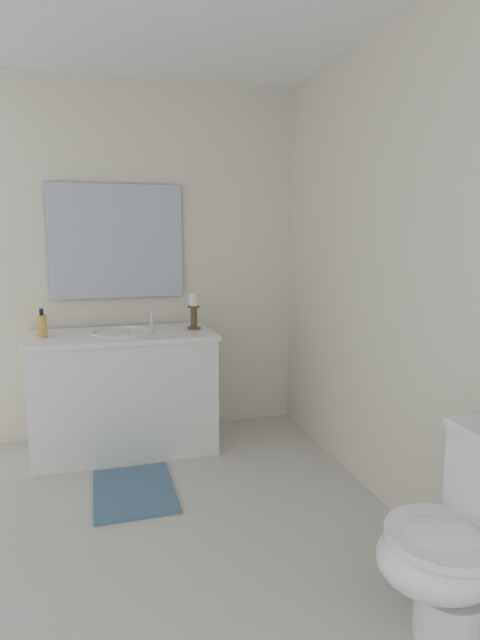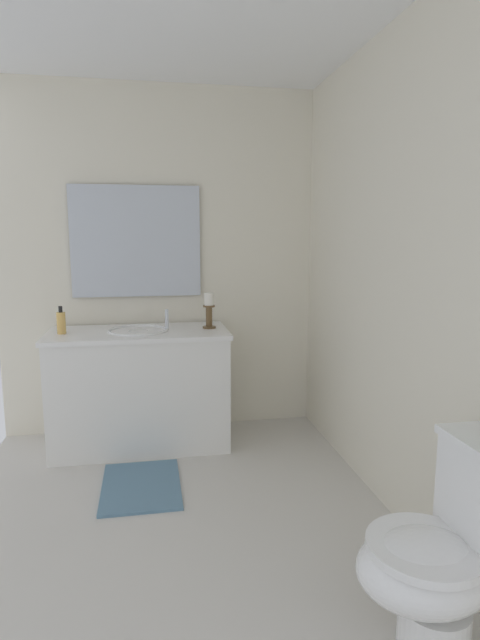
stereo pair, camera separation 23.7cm
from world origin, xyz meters
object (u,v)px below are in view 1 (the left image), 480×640
object	(u,v)px
soap_bottle	(42,326)
bath_mat	(134,491)
sink_basin	(123,339)
toilet	(458,542)
candle_holder_tall	(194,310)
vanity_cabinet	(125,391)
mirror	(117,242)

from	to	relation	value
soap_bottle	bath_mat	xyz separation A→B (m)	(0.61, 0.49, -0.86)
sink_basin	toilet	world-z (taller)	sink_basin
soap_bottle	bath_mat	bearing A→B (deg)	38.30
candle_holder_tall	soap_bottle	world-z (taller)	candle_holder_tall
soap_bottle	toilet	xyz separation A→B (m)	(1.99, 1.50, -0.50)
sink_basin	vanity_cabinet	bearing A→B (deg)	-90.00
vanity_cabinet	bath_mat	world-z (taller)	vanity_cabinet
soap_bottle	bath_mat	size ratio (longest dim) A/B	0.30
vanity_cabinet	bath_mat	xyz separation A→B (m)	(0.62, 0.00, -0.39)
mirror	toilet	distance (m)	2.69
vanity_cabinet	toilet	bearing A→B (deg)	26.95
vanity_cabinet	sink_basin	distance (m)	0.36
mirror	bath_mat	world-z (taller)	mirror
candle_holder_tall	mirror	bearing A→B (deg)	-118.60
sink_basin	mirror	distance (m)	0.68
toilet	bath_mat	world-z (taller)	toilet
candle_holder_tall	toilet	xyz separation A→B (m)	(2.02, 0.54, -0.55)
vanity_cabinet	mirror	distance (m)	1.02
vanity_cabinet	mirror	xyz separation A→B (m)	(-0.28, 0.00, 0.98)
sink_basin	bath_mat	world-z (taller)	sink_basin
vanity_cabinet	toilet	xyz separation A→B (m)	(2.00, 1.01, -0.03)
soap_bottle	toilet	distance (m)	2.54
vanity_cabinet	bath_mat	distance (m)	0.74
vanity_cabinet	sink_basin	size ratio (longest dim) A/B	2.97
vanity_cabinet	mirror	bearing A→B (deg)	179.99
candle_holder_tall	bath_mat	distance (m)	1.21
sink_basin	toilet	bearing A→B (deg)	26.93
sink_basin	bath_mat	bearing A→B (deg)	-0.09
mirror	soap_bottle	world-z (taller)	mirror
toilet	bath_mat	distance (m)	1.74
candle_holder_tall	bath_mat	size ratio (longest dim) A/B	0.40
sink_basin	bath_mat	size ratio (longest dim) A/B	0.67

